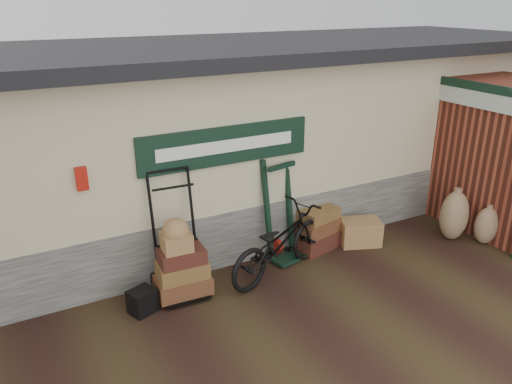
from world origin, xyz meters
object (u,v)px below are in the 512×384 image
black_trunk (142,301)px  bicycle (279,239)px  suitcase_stack (316,228)px  wicker_hamper (360,232)px  green_barrow (281,210)px  porter_trolley (176,233)px

black_trunk → bicycle: size_ratio=0.17×
suitcase_stack → wicker_hamper: 0.78m
green_barrow → suitcase_stack: green_barrow is taller
bicycle → porter_trolley: bearing=61.0°
wicker_hamper → green_barrow: bearing=170.7°
green_barrow → bicycle: green_barrow is taller
bicycle → suitcase_stack: bearing=-84.4°
suitcase_stack → bicycle: bicycle is taller
porter_trolley → bicycle: bearing=-7.5°
black_trunk → porter_trolley: bearing=24.0°
suitcase_stack → green_barrow: bearing=180.0°
green_barrow → black_trunk: size_ratio=5.01×
porter_trolley → black_trunk: size_ratio=5.48×
porter_trolley → green_barrow: porter_trolley is taller
porter_trolley → wicker_hamper: porter_trolley is taller
porter_trolley → green_barrow: bearing=8.0°
green_barrow → wicker_hamper: bearing=-20.9°
suitcase_stack → wicker_hamper: (0.73, -0.23, -0.14)m
wicker_hamper → black_trunk: wicker_hamper is taller
porter_trolley → suitcase_stack: size_ratio=2.24×
green_barrow → wicker_hamper: (1.43, -0.23, -0.61)m
wicker_hamper → bicycle: (-1.70, -0.19, 0.36)m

